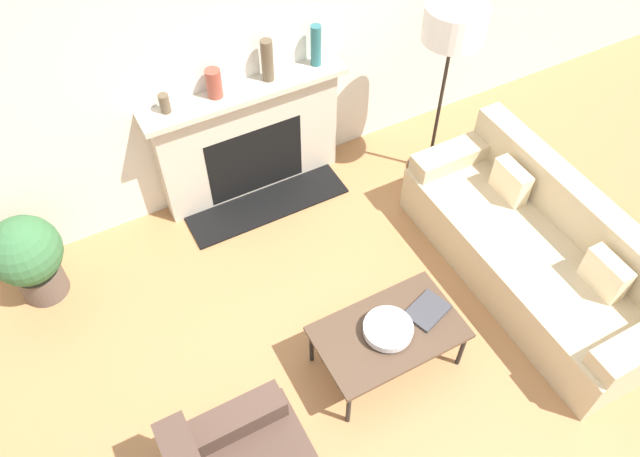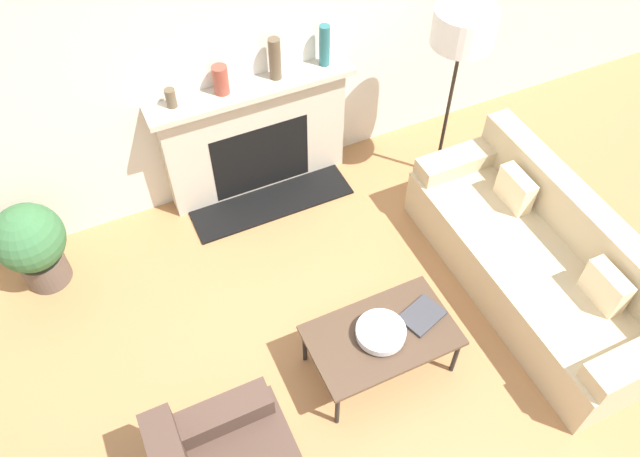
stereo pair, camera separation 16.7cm
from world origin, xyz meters
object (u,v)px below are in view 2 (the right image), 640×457
object	(u,v)px
floor_lamp	(462,40)
mantel_vase_center_right	(275,59)
mantel_vase_left	(171,98)
book	(422,315)
mantel_vase_right	(325,46)
potted_plant	(32,243)
couch	(539,261)
mantel_vase_center_left	(221,80)
coffee_table	(382,337)
fireplace	(256,139)
bowl	(381,332)

from	to	relation	value
floor_lamp	mantel_vase_center_right	world-z (taller)	floor_lamp
mantel_vase_left	mantel_vase_center_right	bearing A→B (deg)	0.00
book	floor_lamp	world-z (taller)	floor_lamp
floor_lamp	mantel_vase_right	distance (m)	1.04
book	floor_lamp	bearing A→B (deg)	35.27
mantel_vase_left	potted_plant	bearing A→B (deg)	-167.34
couch	mantel_vase_center_left	xyz separation A→B (m)	(-1.71, 1.93, 0.88)
coffee_table	potted_plant	distance (m)	2.64
floor_lamp	mantel_vase_center_left	distance (m)	1.81
book	potted_plant	xyz separation A→B (m)	(-2.28, 1.75, 0.01)
fireplace	floor_lamp	size ratio (longest dim) A/B	1.03
couch	coffee_table	distance (m)	1.40
mantel_vase_right	mantel_vase_center_right	bearing A→B (deg)	180.00
fireplace	couch	bearing A→B (deg)	-52.11
mantel_vase_left	mantel_vase_right	bearing A→B (deg)	0.00
fireplace	mantel_vase_left	size ratio (longest dim) A/B	11.27
floor_lamp	mantel_vase_left	distance (m)	2.19
couch	fireplace	bearing A→B (deg)	-142.11
bowl	floor_lamp	distance (m)	2.25
book	floor_lamp	size ratio (longest dim) A/B	0.20
coffee_table	mantel_vase_center_left	bearing A→B (deg)	98.81
bowl	mantel_vase_center_left	world-z (taller)	mantel_vase_center_left
fireplace	potted_plant	distance (m)	1.90
mantel_vase_center_left	bowl	bearing A→B (deg)	-81.67
couch	mantel_vase_right	distance (m)	2.31
mantel_vase_left	floor_lamp	bearing A→B (deg)	-14.92
couch	mantel_vase_center_right	world-z (taller)	mantel_vase_center_right
mantel_vase_left	mantel_vase_right	size ratio (longest dim) A/B	0.44
coffee_table	book	xyz separation A→B (m)	(0.31, 0.01, 0.04)
book	mantel_vase_right	distance (m)	2.20
potted_plant	fireplace	bearing A→B (deg)	8.17
floor_lamp	mantel_vase_right	world-z (taller)	floor_lamp
book	mantel_vase_right	size ratio (longest dim) A/B	0.97
couch	mantel_vase_right	size ratio (longest dim) A/B	6.52
couch	book	size ratio (longest dim) A/B	6.70
book	mantel_vase_center_left	xyz separation A→B (m)	(-0.62, 2.03, 0.75)
coffee_table	mantel_vase_center_right	world-z (taller)	mantel_vase_center_right
couch	potted_plant	distance (m)	3.75
book	mantel_vase_center_right	bearing A→B (deg)	77.00
mantel_vase_left	bowl	bearing A→B (deg)	-71.38
mantel_vase_left	mantel_vase_right	distance (m)	1.25
bowl	mantel_vase_center_left	distance (m)	2.19
fireplace	mantel_vase_center_right	xyz separation A→B (m)	(0.22, 0.02, 0.71)
coffee_table	floor_lamp	world-z (taller)	floor_lamp
mantel_vase_right	couch	bearing A→B (deg)	-65.98
mantel_vase_center_left	potted_plant	bearing A→B (deg)	-170.24
couch	bowl	xyz separation A→B (m)	(-1.41, -0.11, 0.16)
fireplace	mantel_vase_center_left	size ratio (longest dim) A/B	7.33
bowl	potted_plant	xyz separation A→B (m)	(-1.96, 1.76, -0.03)
couch	floor_lamp	bearing A→B (deg)	-179.96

